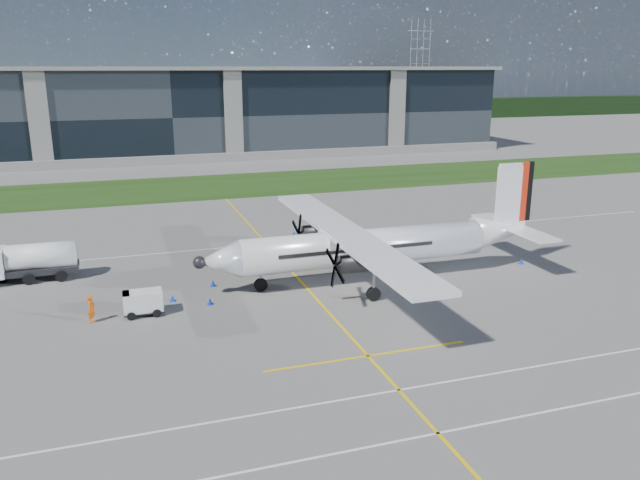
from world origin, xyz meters
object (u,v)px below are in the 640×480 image
at_px(safety_cone_nose_port, 210,301).
at_px(turboprop_aircraft, 377,225).
at_px(safety_cone_nose_stbd, 213,283).
at_px(safety_cone_stbdwing, 294,233).
at_px(fuel_tanker_truck, 19,263).
at_px(baggage_tug, 143,303).
at_px(safety_cone_tail, 521,261).
at_px(pylon_east, 419,69).
at_px(safety_cone_fwd, 173,298).
at_px(ground_crew_person, 91,307).

bearing_deg(safety_cone_nose_port, turboprop_aircraft, 6.61).
distance_m(safety_cone_nose_stbd, safety_cone_stbdwing, 15.43).
xyz_separation_m(fuel_tanker_truck, baggage_tug, (8.40, -9.71, -0.62)).
relative_size(baggage_tug, safety_cone_nose_stbd, 5.28).
bearing_deg(fuel_tanker_truck, safety_cone_tail, -12.11).
relative_size(pylon_east, turboprop_aircraft, 1.08).
bearing_deg(turboprop_aircraft, baggage_tug, -173.65).
bearing_deg(safety_cone_fwd, safety_cone_tail, -0.67).
distance_m(pylon_east, safety_cone_nose_stbd, 167.76).
bearing_deg(baggage_tug, safety_cone_stbdwing, 47.36).
height_order(ground_crew_person, safety_cone_fwd, ground_crew_person).
xyz_separation_m(ground_crew_person, safety_cone_stbdwing, (17.92, 16.31, -0.78)).
height_order(ground_crew_person, safety_cone_nose_stbd, ground_crew_person).
bearing_deg(safety_cone_fwd, safety_cone_stbdwing, 48.11).
bearing_deg(baggage_tug, safety_cone_fwd, 42.02).
xyz_separation_m(baggage_tug, safety_cone_tail, (29.91, 1.49, -0.54)).
relative_size(pylon_east, fuel_tanker_truck, 3.99).
distance_m(ground_crew_person, safety_cone_fwd, 5.61).
bearing_deg(safety_cone_nose_port, fuel_tanker_truck, 143.95).
height_order(safety_cone_fwd, safety_cone_nose_port, same).
height_order(ground_crew_person, safety_cone_tail, ground_crew_person).
xyz_separation_m(pylon_east, safety_cone_nose_stbd, (-88.41, -141.80, -14.75)).
distance_m(baggage_tug, ground_crew_person, 3.16).
bearing_deg(safety_cone_nose_stbd, fuel_tanker_truck, 157.14).
height_order(turboprop_aircraft, ground_crew_person, turboprop_aircraft).
height_order(baggage_tug, safety_cone_nose_port, baggage_tug).
relative_size(pylon_east, safety_cone_stbdwing, 60.00).
xyz_separation_m(turboprop_aircraft, safety_cone_nose_port, (-12.80, -1.48, -3.92)).
xyz_separation_m(fuel_tanker_truck, ground_crew_person, (5.25, -9.97, -0.38)).
distance_m(fuel_tanker_truck, safety_cone_nose_port, 15.82).
relative_size(turboprop_aircraft, fuel_tanker_truck, 3.70).
bearing_deg(safety_cone_stbdwing, pylon_east, 58.75).
height_order(safety_cone_tail, safety_cone_nose_port, same).
bearing_deg(safety_cone_stbdwing, baggage_tug, -132.64).
bearing_deg(ground_crew_person, safety_cone_stbdwing, -27.31).
relative_size(safety_cone_stbdwing, safety_cone_fwd, 1.00).
relative_size(fuel_tanker_truck, safety_cone_nose_port, 15.02).
height_order(baggage_tug, safety_cone_stbdwing, baggage_tug).
xyz_separation_m(safety_cone_nose_stbd, safety_cone_stbdwing, (9.66, 12.04, 0.00)).
xyz_separation_m(safety_cone_tail, safety_cone_stbdwing, (-15.13, 14.56, 0.00)).
bearing_deg(safety_cone_nose_stbd, safety_cone_stbdwing, 51.25).
xyz_separation_m(safety_cone_tail, safety_cone_nose_stbd, (-24.79, 2.52, 0.00)).
bearing_deg(pylon_east, safety_cone_stbdwing, -121.25).
bearing_deg(pylon_east, ground_crew_person, -123.50).
bearing_deg(safety_cone_nose_stbd, pylon_east, 58.06).
xyz_separation_m(ground_crew_person, safety_cone_fwd, (5.16, 2.08, -0.78)).
height_order(fuel_tanker_truck, safety_cone_nose_port, fuel_tanker_truck).
bearing_deg(baggage_tug, ground_crew_person, -175.25).
relative_size(turboprop_aircraft, safety_cone_nose_port, 55.56).
relative_size(safety_cone_tail, safety_cone_fwd, 1.00).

